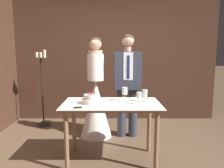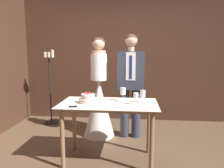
# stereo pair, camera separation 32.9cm
# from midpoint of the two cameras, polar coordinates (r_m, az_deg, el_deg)

# --- Properties ---
(ground_plane) EXTENTS (40.00, 40.00, 0.00)m
(ground_plane) POSITION_cam_midpoint_polar(r_m,az_deg,el_deg) (3.07, 2.74, -20.37)
(ground_plane) COLOR brown
(wall_back) EXTENTS (4.41, 0.12, 2.74)m
(wall_back) POSITION_cam_midpoint_polar(r_m,az_deg,el_deg) (4.75, 4.26, 7.12)
(wall_back) COLOR #472B1E
(wall_back) RESTS_ON ground_plane
(cake_table) EXTENTS (1.29, 0.72, 0.80)m
(cake_table) POSITION_cam_midpoint_polar(r_m,az_deg,el_deg) (2.92, 2.35, -7.09)
(cake_table) COLOR #8E6B4C
(cake_table) RESTS_ON ground_plane
(tiered_cake) EXTENTS (0.24, 0.24, 0.14)m
(tiered_cake) POSITION_cam_midpoint_polar(r_m,az_deg,el_deg) (2.90, -3.05, -3.95)
(tiered_cake) COLOR beige
(tiered_cake) RESTS_ON cake_table
(cake_knife) EXTENTS (0.39, 0.10, 0.02)m
(cake_knife) POSITION_cam_midpoint_polar(r_m,az_deg,el_deg) (2.69, -5.26, -5.94)
(cake_knife) COLOR silver
(cake_knife) RESTS_ON cake_table
(wine_glass_near) EXTENTS (0.06, 0.06, 0.16)m
(wine_glass_near) POSITION_cam_midpoint_polar(r_m,az_deg,el_deg) (2.82, 9.59, -3.22)
(wine_glass_near) COLOR silver
(wine_glass_near) RESTS_ON cake_table
(wine_glass_middle) EXTENTS (0.08, 0.08, 0.19)m
(wine_glass_middle) POSITION_cam_midpoint_polar(r_m,az_deg,el_deg) (2.99, 6.03, -1.99)
(wine_glass_middle) COLOR silver
(wine_glass_middle) RESTS_ON cake_table
(wine_glass_far) EXTENTS (0.07, 0.07, 0.17)m
(wine_glass_far) POSITION_cam_midpoint_polar(r_m,az_deg,el_deg) (2.96, 11.23, -2.73)
(wine_glass_far) COLOR silver
(wine_glass_far) RESTS_ON cake_table
(bride) EXTENTS (0.54, 0.54, 1.71)m
(bride) POSITION_cam_midpoint_polar(r_m,az_deg,el_deg) (3.81, -0.93, -4.37)
(bride) COLOR white
(bride) RESTS_ON ground_plane
(groom) EXTENTS (0.45, 0.25, 1.76)m
(groom) POSITION_cam_midpoint_polar(r_m,az_deg,el_deg) (3.72, 7.42, 0.91)
(groom) COLOR #333847
(groom) RESTS_ON ground_plane
(candle_stand) EXTENTS (0.28, 0.28, 1.51)m
(candle_stand) POSITION_cam_midpoint_polar(r_m,az_deg,el_deg) (4.58, -13.88, -0.89)
(candle_stand) COLOR black
(candle_stand) RESTS_ON ground_plane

